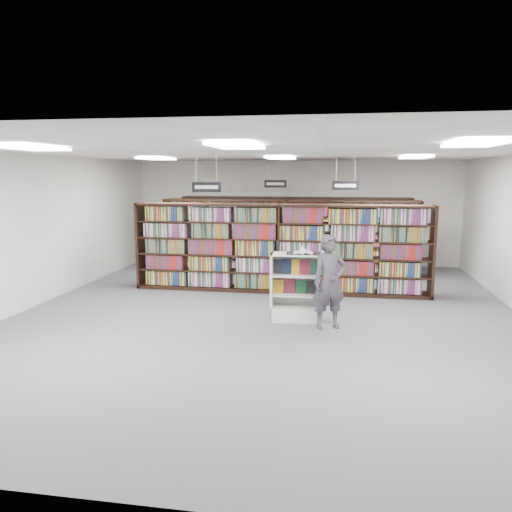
% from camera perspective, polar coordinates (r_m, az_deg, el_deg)
% --- Properties ---
extents(floor, '(12.00, 12.00, 0.00)m').
position_cam_1_polar(floor, '(10.12, 1.34, -6.66)').
color(floor, '#4A494E').
rests_on(floor, ground).
extents(ceiling, '(10.00, 12.00, 0.10)m').
position_cam_1_polar(ceiling, '(9.73, 1.42, 11.76)').
color(ceiling, silver).
rests_on(ceiling, wall_back).
extents(wall_back, '(10.00, 0.10, 3.20)m').
position_cam_1_polar(wall_back, '(15.73, 4.48, 4.97)').
color(wall_back, silver).
rests_on(wall_back, ground).
extents(wall_front, '(10.00, 0.10, 3.20)m').
position_cam_1_polar(wall_front, '(4.05, -10.81, -7.84)').
color(wall_front, silver).
rests_on(wall_front, ground).
extents(wall_left, '(0.10, 12.00, 3.20)m').
position_cam_1_polar(wall_left, '(11.61, -23.90, 2.66)').
color(wall_left, silver).
rests_on(wall_left, ground).
extents(bookshelf_row_near, '(7.00, 0.60, 2.10)m').
position_cam_1_polar(bookshelf_row_near, '(11.84, 2.74, 0.88)').
color(bookshelf_row_near, black).
rests_on(bookshelf_row_near, floor).
extents(bookshelf_row_mid, '(7.00, 0.60, 2.10)m').
position_cam_1_polar(bookshelf_row_mid, '(13.81, 3.72, 2.08)').
color(bookshelf_row_mid, black).
rests_on(bookshelf_row_mid, floor).
extents(bookshelf_row_far, '(7.00, 0.60, 2.10)m').
position_cam_1_polar(bookshelf_row_far, '(15.49, 4.36, 2.86)').
color(bookshelf_row_far, black).
rests_on(bookshelf_row_far, floor).
extents(aisle_sign_left, '(0.65, 0.02, 0.80)m').
position_cam_1_polar(aisle_sign_left, '(11.01, -5.68, 7.95)').
color(aisle_sign_left, '#B2B2B7').
rests_on(aisle_sign_left, ceiling).
extents(aisle_sign_right, '(0.65, 0.02, 0.80)m').
position_cam_1_polar(aisle_sign_right, '(12.63, 10.18, 8.02)').
color(aisle_sign_right, '#B2B2B7').
rests_on(aisle_sign_right, ceiling).
extents(aisle_sign_center, '(0.65, 0.02, 0.80)m').
position_cam_1_polar(aisle_sign_center, '(14.75, 2.23, 8.32)').
color(aisle_sign_center, '#B2B2B7').
rests_on(aisle_sign_center, ceiling).
extents(troffer_front_left, '(0.60, 1.20, 0.04)m').
position_cam_1_polar(troffer_front_left, '(7.95, -24.38, 11.21)').
color(troffer_front_left, white).
rests_on(troffer_front_left, ceiling).
extents(troffer_front_center, '(0.60, 1.20, 0.04)m').
position_cam_1_polar(troffer_front_center, '(6.78, -2.24, 12.48)').
color(troffer_front_center, white).
rests_on(troffer_front_center, ceiling).
extents(troffer_front_right, '(0.60, 1.20, 0.04)m').
position_cam_1_polar(troffer_front_right, '(6.84, 23.79, 11.69)').
color(troffer_front_right, white).
rests_on(troffer_front_right, ceiling).
extents(troffer_back_left, '(0.60, 1.20, 0.04)m').
position_cam_1_polar(troffer_back_left, '(12.43, -11.31, 10.87)').
color(troffer_back_left, white).
rests_on(troffer_back_left, ceiling).
extents(troffer_back_center, '(0.60, 1.20, 0.04)m').
position_cam_1_polar(troffer_back_center, '(11.71, 2.82, 11.14)').
color(troffer_back_center, white).
rests_on(troffer_back_center, ceiling).
extents(troffer_back_right, '(0.60, 1.20, 0.04)m').
position_cam_1_polar(troffer_back_right, '(11.75, 17.78, 10.71)').
color(troffer_back_right, white).
rests_on(troffer_back_right, ceiling).
extents(endcap_display, '(0.95, 0.50, 1.31)m').
position_cam_1_polar(endcap_display, '(9.65, 4.50, -4.68)').
color(endcap_display, silver).
rests_on(endcap_display, floor).
extents(open_book, '(0.66, 0.41, 0.13)m').
position_cam_1_polar(open_book, '(9.43, 5.39, 0.45)').
color(open_book, black).
rests_on(open_book, endcap_display).
extents(shopper, '(0.73, 0.61, 1.72)m').
position_cam_1_polar(shopper, '(9.13, 8.39, -2.95)').
color(shopper, '#453F49').
rests_on(shopper, floor).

